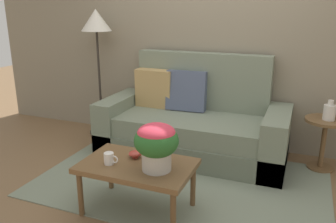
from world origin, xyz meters
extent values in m
plane|color=brown|center=(0.00, 0.00, 0.00)|extent=(14.00, 14.00, 0.00)
cube|color=gray|center=(0.00, 1.12, 1.46)|extent=(6.40, 0.12, 2.92)
cube|color=gray|center=(0.00, -0.08, 0.01)|extent=(2.76, 1.72, 0.01)
cube|color=#626B59|center=(-0.11, 0.56, 0.13)|extent=(2.10, 0.92, 0.26)
cube|color=slate|center=(-0.11, 0.54, 0.37)|extent=(1.60, 0.83, 0.21)
cube|color=slate|center=(-0.11, 0.94, 0.69)|extent=(1.60, 0.17, 0.91)
cube|color=slate|center=(-1.03, 0.56, 0.31)|extent=(0.25, 0.92, 0.62)
cube|color=slate|center=(0.82, 0.56, 0.31)|extent=(0.25, 0.92, 0.62)
cube|color=tan|center=(-0.66, 0.78, 0.70)|extent=(0.46, 0.18, 0.46)
cube|color=#4C5670|center=(-0.26, 0.79, 0.71)|extent=(0.48, 0.22, 0.48)
cylinder|color=brown|center=(-0.57, -0.94, 0.20)|extent=(0.05, 0.05, 0.39)
cylinder|color=brown|center=(0.24, -0.94, 0.20)|extent=(0.05, 0.05, 0.39)
cylinder|color=brown|center=(-0.57, -0.46, 0.20)|extent=(0.05, 0.05, 0.39)
cylinder|color=brown|center=(0.24, -0.46, 0.20)|extent=(0.05, 0.05, 0.39)
cube|color=brown|center=(-0.17, -0.70, 0.42)|extent=(0.92, 0.58, 0.04)
cylinder|color=brown|center=(1.28, 0.74, 0.01)|extent=(0.27, 0.27, 0.03)
cylinder|color=brown|center=(1.28, 0.74, 0.28)|extent=(0.05, 0.05, 0.50)
cylinder|color=brown|center=(1.28, 0.74, 0.54)|extent=(0.42, 0.42, 0.03)
cylinder|color=#2D2823|center=(-1.47, 0.82, 0.01)|extent=(0.33, 0.33, 0.03)
cylinder|color=#2D2823|center=(-1.47, 0.82, 0.70)|extent=(0.03, 0.03, 1.34)
cone|color=beige|center=(-1.47, 0.82, 1.50)|extent=(0.38, 0.38, 0.27)
cylinder|color=#B7B2A8|center=(0.03, -0.74, 0.52)|extent=(0.23, 0.23, 0.16)
ellipsoid|color=#286028|center=(0.03, -0.74, 0.68)|extent=(0.35, 0.35, 0.26)
ellipsoid|color=#DB384C|center=(0.03, -0.74, 0.74)|extent=(0.30, 0.30, 0.14)
cylinder|color=white|center=(-0.37, -0.79, 0.49)|extent=(0.08, 0.08, 0.10)
torus|color=white|center=(-0.32, -0.79, 0.49)|extent=(0.07, 0.01, 0.07)
cylinder|color=#B2382D|center=(-0.23, -0.60, 0.45)|extent=(0.05, 0.05, 0.02)
ellipsoid|color=#B2382D|center=(-0.23, -0.60, 0.47)|extent=(0.11, 0.11, 0.05)
cylinder|color=silver|center=(1.30, 0.72, 0.63)|extent=(0.12, 0.12, 0.15)
cylinder|color=silver|center=(1.30, 0.72, 0.74)|extent=(0.05, 0.05, 0.05)
camera|label=1|loc=(1.03, -3.01, 1.67)|focal=37.19mm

